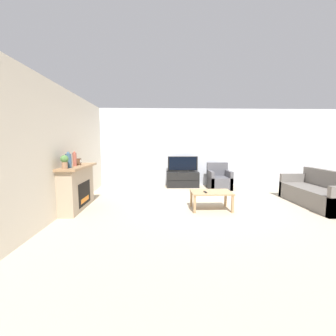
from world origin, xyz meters
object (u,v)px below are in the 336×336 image
Objects in this scene: mantel_clock at (79,162)px; tv at (183,165)px; potted_plant at (65,161)px; coffee_table at (211,194)px; tv_stand at (183,179)px; remote at (205,192)px; mantel_vase_left at (68,160)px; armchair at (219,180)px; couch at (319,194)px; mantel_vase_centre_left at (75,159)px; fireplace at (77,187)px.

tv is (2.66, 2.35, -0.31)m from mantel_clock.
coffee_table is at bearing 8.90° from potted_plant.
tv_stand reaches higher than remote.
coffee_table is at bearing 5.42° from mantel_vase_left.
mantel_clock is at bearing -152.25° from armchair.
mantel_clock is 0.08× the size of couch.
coffee_table is (3.04, -0.31, -0.72)m from mantel_clock.
potted_plant is at bearing -130.33° from tv_stand.
coffee_table is at bearing -81.91° from tv_stand.
armchair reaches higher than remote.
mantel_vase_centre_left is 3.15m from coffee_table.
armchair is at bearing 34.32° from mantel_vase_left.
mantel_vase_left is 2.18× the size of mantel_clock.
mantel_vase_left reaches higher than potted_plant.
mantel_vase_left is 0.32× the size of tv.
tv is 6.64× the size of remote.
mantel_vase_centre_left is (-0.00, 0.34, 0.00)m from mantel_vase_left.
fireplace is 3.67m from tv_stand.
mantel_clock is 4.41m from armchair.
tv reaches higher than armchair.
mantel_vase_centre_left is (0.02, -0.11, 0.65)m from fireplace.
potted_plant is at bearing -90.06° from mantel_clock.
remote is at bearing -85.27° from tv_stand.
tv is at bearing 98.10° from coffee_table.
tv_stand is (2.68, 2.50, -0.25)m from fireplace.
mantel_clock is 5.78m from couch.
tv_stand is 7.06× the size of remote.
couch is at bearing -0.09° from remote.
mantel_vase_left is 0.17× the size of couch.
coffee_table is (3.04, 0.48, -0.80)m from potted_plant.
armchair is at bearing 71.08° from coffee_table.
fireplace is 5.74m from couch.
remote is (2.89, 0.20, -0.73)m from mantel_vase_left.
tv_stand is at bearing 49.67° from potted_plant.
couch is at bearing 0.61° from fireplace.
remote is at bearing -2.72° from mantel_vase_centre_left.
couch is (5.72, 0.70, -0.87)m from potted_plant.
potted_plant is 0.32× the size of armchair.
armchair is (1.18, -0.32, -0.49)m from tv.
potted_plant is (0.02, -0.64, 0.65)m from fireplace.
coffee_table is 0.47× the size of couch.
mantel_vase_left is 4.07m from tv_stand.
mantel_clock is 0.55× the size of potted_plant.
mantel_clock reaches higher than tv.
mantel_vase_centre_left is 2.13× the size of remote.
mantel_clock is (0.00, 0.26, -0.08)m from mantel_vase_centre_left.
potted_plant is (0.00, -0.53, 0.00)m from mantel_vase_centre_left.
potted_plant is 1.77× the size of remote.
mantel_vase_centre_left reaches higher than fireplace.
potted_plant reaches higher than armchair.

